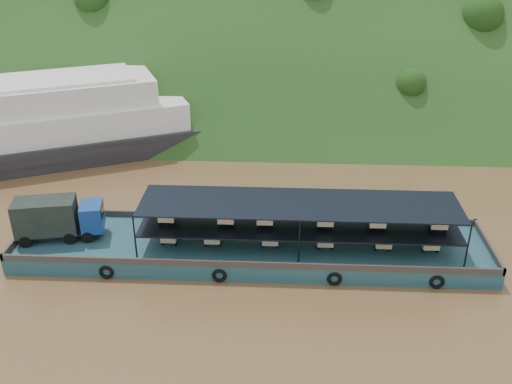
{
  "coord_description": "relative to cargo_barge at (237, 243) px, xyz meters",
  "views": [
    {
      "loc": [
        0.08,
        -37.6,
        23.57
      ],
      "look_at": [
        -2.0,
        3.0,
        3.2
      ],
      "focal_mm": 40.0,
      "sensor_mm": 36.0,
      "label": 1
    }
  ],
  "objects": [
    {
      "name": "cargo_barge",
      "position": [
        0.0,
        0.0,
        0.0
      ],
      "size": [
        35.06,
        7.18,
        4.54
      ],
      "color": "#16404E",
      "rests_on": "ground"
    },
    {
      "name": "ground",
      "position": [
        3.19,
        1.35,
        -1.1
      ],
      "size": [
        160.0,
        160.0,
        0.0
      ],
      "primitive_type": "plane",
      "color": "brown",
      "rests_on": "ground"
    },
    {
      "name": "hillside",
      "position": [
        3.19,
        37.35,
        -1.1
      ],
      "size": [
        140.0,
        39.6,
        39.6
      ],
      "primitive_type": "cube",
      "rotation": [
        0.79,
        0.0,
        0.0
      ],
      "color": "#1A3A15",
      "rests_on": "ground"
    },
    {
      "name": "passenger_ferry",
      "position": [
        -24.11,
        17.25,
        2.45
      ],
      "size": [
        41.21,
        25.59,
        8.21
      ],
      "rotation": [
        0.0,
        0.0,
        0.41
      ],
      "color": "black",
      "rests_on": "ground"
    }
  ]
}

